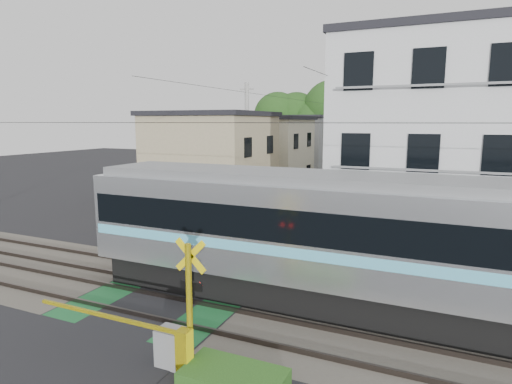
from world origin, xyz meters
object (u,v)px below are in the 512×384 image
at_px(commuter_train, 399,245).
at_px(crossing_signal_far, 172,237).
at_px(crossing_signal_near, 174,339).
at_px(pedestrian, 347,177).
at_px(apartment_block, 459,144).

xyz_separation_m(commuter_train, crossing_signal_far, (-9.54, 2.45, -1.45)).
distance_m(commuter_train, crossing_signal_near, 6.69).
relative_size(commuter_train, pedestrian, 11.21).
relative_size(crossing_signal_far, pedestrian, 2.69).
bearing_deg(pedestrian, crossing_signal_far, 65.72).
relative_size(crossing_signal_far, apartment_block, 0.46).
bearing_deg(crossing_signal_near, commuter_train, 48.03).
xyz_separation_m(crossing_signal_near, apartment_block, (5.91, 13.15, 3.94)).
xyz_separation_m(apartment_block, pedestrian, (-8.22, 16.08, -3.78)).
bearing_deg(crossing_signal_far, apartment_block, 27.78).
bearing_deg(commuter_train, crossing_signal_far, 165.57).
height_order(crossing_signal_far, pedestrian, crossing_signal_far).
xyz_separation_m(commuter_train, crossing_signal_near, (-4.37, -4.85, -1.45)).
height_order(commuter_train, apartment_block, apartment_block).
distance_m(crossing_signal_near, crossing_signal_far, 8.95).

